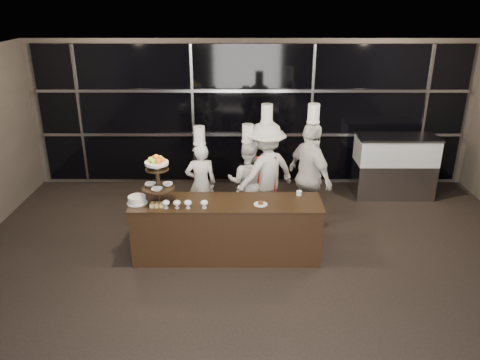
{
  "coord_description": "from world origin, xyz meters",
  "views": [
    {
      "loc": [
        -0.23,
        -4.39,
        3.8
      ],
      "look_at": [
        -0.24,
        2.24,
        1.15
      ],
      "focal_mm": 35.0,
      "sensor_mm": 36.0,
      "label": 1
    }
  ],
  "objects_px": {
    "layer_cake": "(137,200)",
    "chef_d": "(310,176)",
    "chef_c": "(266,172)",
    "buffet_counter": "(227,229)",
    "chef_b": "(247,181)",
    "display_case": "(395,163)",
    "display_stand": "(157,176)",
    "chef_a": "(201,182)"
  },
  "relations": [
    {
      "from": "chef_c",
      "to": "chef_a",
      "type": "bearing_deg",
      "value": -175.89
    },
    {
      "from": "chef_d",
      "to": "display_case",
      "type": "bearing_deg",
      "value": 36.33
    },
    {
      "from": "display_case",
      "to": "chef_c",
      "type": "distance_m",
      "value": 2.84
    },
    {
      "from": "layer_cake",
      "to": "display_case",
      "type": "xyz_separation_m",
      "value": [
        4.57,
        2.41,
        -0.29
      ]
    },
    {
      "from": "display_case",
      "to": "chef_d",
      "type": "xyz_separation_m",
      "value": [
        -1.88,
        -1.38,
        0.27
      ]
    },
    {
      "from": "layer_cake",
      "to": "display_case",
      "type": "height_order",
      "value": "display_case"
    },
    {
      "from": "chef_d",
      "to": "layer_cake",
      "type": "bearing_deg",
      "value": -159.08
    },
    {
      "from": "buffet_counter",
      "to": "chef_a",
      "type": "distance_m",
      "value": 1.29
    },
    {
      "from": "display_stand",
      "to": "chef_d",
      "type": "xyz_separation_m",
      "value": [
        2.37,
        0.98,
        -0.39
      ]
    },
    {
      "from": "chef_a",
      "to": "chef_d",
      "type": "xyz_separation_m",
      "value": [
        1.85,
        -0.18,
        0.19
      ]
    },
    {
      "from": "chef_a",
      "to": "chef_b",
      "type": "xyz_separation_m",
      "value": [
        0.81,
        0.09,
        -0.01
      ]
    },
    {
      "from": "layer_cake",
      "to": "chef_b",
      "type": "distance_m",
      "value": 2.11
    },
    {
      "from": "layer_cake",
      "to": "chef_d",
      "type": "relative_size",
      "value": 0.14
    },
    {
      "from": "buffet_counter",
      "to": "layer_cake",
      "type": "height_order",
      "value": "layer_cake"
    },
    {
      "from": "buffet_counter",
      "to": "display_case",
      "type": "distance_m",
      "value": 4.02
    },
    {
      "from": "buffet_counter",
      "to": "layer_cake",
      "type": "xyz_separation_m",
      "value": [
        -1.32,
        -0.05,
        0.51
      ]
    },
    {
      "from": "display_case",
      "to": "chef_b",
      "type": "distance_m",
      "value": 3.12
    },
    {
      "from": "chef_b",
      "to": "chef_c",
      "type": "xyz_separation_m",
      "value": [
        0.31,
        -0.01,
        0.16
      ]
    },
    {
      "from": "chef_d",
      "to": "chef_b",
      "type": "bearing_deg",
      "value": 165.27
    },
    {
      "from": "display_stand",
      "to": "layer_cake",
      "type": "height_order",
      "value": "display_stand"
    },
    {
      "from": "chef_b",
      "to": "chef_c",
      "type": "height_order",
      "value": "chef_c"
    },
    {
      "from": "display_case",
      "to": "chef_a",
      "type": "distance_m",
      "value": 3.92
    },
    {
      "from": "chef_d",
      "to": "chef_c",
      "type": "bearing_deg",
      "value": 160.1
    },
    {
      "from": "display_case",
      "to": "chef_d",
      "type": "height_order",
      "value": "chef_d"
    },
    {
      "from": "display_case",
      "to": "chef_a",
      "type": "relative_size",
      "value": 0.88
    },
    {
      "from": "chef_d",
      "to": "chef_a",
      "type": "bearing_deg",
      "value": 174.34
    },
    {
      "from": "buffet_counter",
      "to": "chef_b",
      "type": "height_order",
      "value": "chef_b"
    },
    {
      "from": "display_stand",
      "to": "chef_b",
      "type": "distance_m",
      "value": 1.92
    },
    {
      "from": "buffet_counter",
      "to": "chef_b",
      "type": "distance_m",
      "value": 1.33
    },
    {
      "from": "chef_c",
      "to": "chef_d",
      "type": "relative_size",
      "value": 0.97
    },
    {
      "from": "layer_cake",
      "to": "buffet_counter",
      "type": "bearing_deg",
      "value": 2.17
    },
    {
      "from": "display_case",
      "to": "buffet_counter",
      "type": "bearing_deg",
      "value": -144.02
    },
    {
      "from": "display_stand",
      "to": "layer_cake",
      "type": "distance_m",
      "value": 0.49
    },
    {
      "from": "display_stand",
      "to": "chef_b",
      "type": "xyz_separation_m",
      "value": [
        1.33,
        1.25,
        -0.59
      ]
    },
    {
      "from": "display_stand",
      "to": "chef_a",
      "type": "xyz_separation_m",
      "value": [
        0.52,
        1.16,
        -0.57
      ]
    },
    {
      "from": "buffet_counter",
      "to": "display_stand",
      "type": "xyz_separation_m",
      "value": [
        -1.0,
        -0.0,
        0.87
      ]
    },
    {
      "from": "chef_b",
      "to": "chef_d",
      "type": "distance_m",
      "value": 1.1
    },
    {
      "from": "chef_b",
      "to": "layer_cake",
      "type": "bearing_deg",
      "value": -141.67
    },
    {
      "from": "display_case",
      "to": "chef_a",
      "type": "height_order",
      "value": "chef_a"
    },
    {
      "from": "buffet_counter",
      "to": "chef_c",
      "type": "distance_m",
      "value": 1.47
    },
    {
      "from": "chef_c",
      "to": "chef_d",
      "type": "height_order",
      "value": "chef_d"
    },
    {
      "from": "chef_a",
      "to": "chef_c",
      "type": "bearing_deg",
      "value": 4.11
    }
  ]
}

